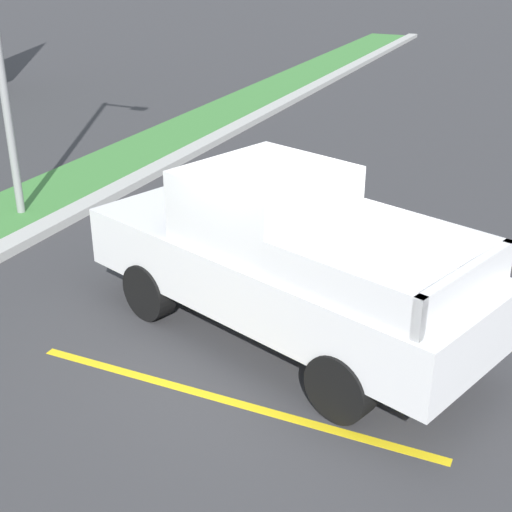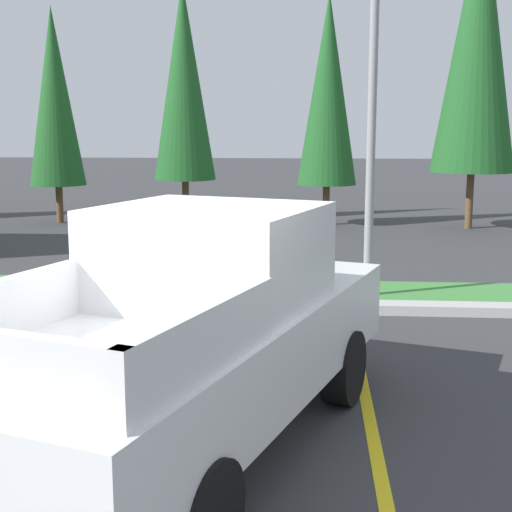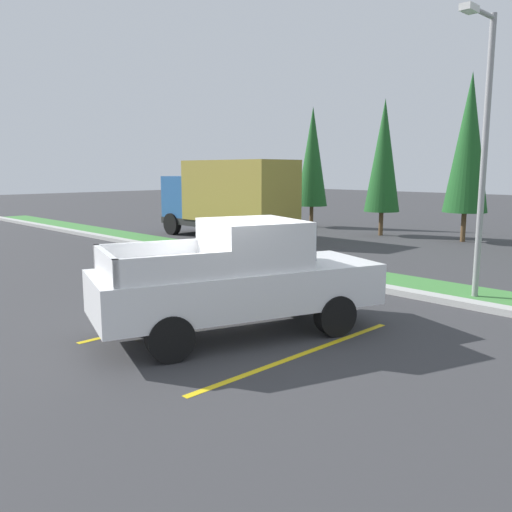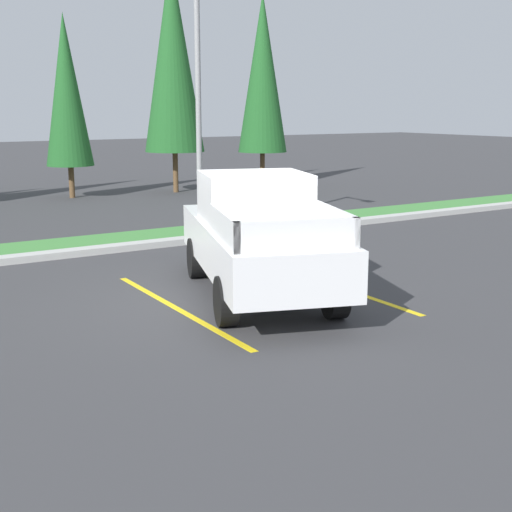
{
  "view_description": "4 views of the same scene",
  "coord_description": "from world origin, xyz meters",
  "px_view_note": "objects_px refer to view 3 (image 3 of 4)",
  "views": [
    {
      "loc": [
        -7.11,
        -2.86,
        4.63
      ],
      "look_at": [
        -0.2,
        0.3,
        1.17
      ],
      "focal_mm": 50.32,
      "sensor_mm": 36.0,
      "label": 1
    },
    {
      "loc": [
        1.1,
        -5.77,
        2.77
      ],
      "look_at": [
        0.44,
        2.52,
        1.28
      ],
      "focal_mm": 50.88,
      "sensor_mm": 36.0,
      "label": 2
    },
    {
      "loc": [
        7.11,
        -6.28,
        3.0
      ],
      "look_at": [
        0.08,
        0.57,
        1.4
      ],
      "focal_mm": 37.18,
      "sensor_mm": 36.0,
      "label": 3
    },
    {
      "loc": [
        -6.03,
        -9.76,
        3.19
      ],
      "look_at": [
        -0.03,
        -0.09,
        0.75
      ],
      "focal_mm": 48.63,
      "sensor_mm": 36.0,
      "label": 4
    }
  ],
  "objects_px": {
    "street_light": "(482,137)",
    "cargo_truck_distant": "(229,196)",
    "cypress_tree_left_inner": "(383,156)",
    "cypress_tree_center": "(469,143)",
    "pickup_truck_main": "(241,278)",
    "cypress_tree_leftmost": "(312,157)"
  },
  "relations": [
    {
      "from": "cargo_truck_distant",
      "to": "cypress_tree_left_inner",
      "type": "distance_m",
      "value": 7.23
    },
    {
      "from": "pickup_truck_main",
      "to": "cypress_tree_center",
      "type": "bearing_deg",
      "value": 100.38
    },
    {
      "from": "cypress_tree_left_inner",
      "to": "cypress_tree_center",
      "type": "relative_size",
      "value": 0.89
    },
    {
      "from": "cypress_tree_left_inner",
      "to": "cargo_truck_distant",
      "type": "bearing_deg",
      "value": -127.22
    },
    {
      "from": "pickup_truck_main",
      "to": "street_light",
      "type": "distance_m",
      "value": 6.48
    },
    {
      "from": "street_light",
      "to": "cypress_tree_leftmost",
      "type": "xyz_separation_m",
      "value": [
        -12.89,
        9.63,
        -0.07
      ]
    },
    {
      "from": "street_light",
      "to": "cypress_tree_center",
      "type": "height_order",
      "value": "cypress_tree_center"
    },
    {
      "from": "cargo_truck_distant",
      "to": "cypress_tree_center",
      "type": "relative_size",
      "value": 0.99
    },
    {
      "from": "cargo_truck_distant",
      "to": "cypress_tree_leftmost",
      "type": "xyz_separation_m",
      "value": [
        -0.36,
        6.12,
        1.8
      ]
    },
    {
      "from": "cypress_tree_leftmost",
      "to": "cypress_tree_center",
      "type": "distance_m",
      "value": 8.24
    },
    {
      "from": "cypress_tree_left_inner",
      "to": "cypress_tree_center",
      "type": "bearing_deg",
      "value": 9.21
    },
    {
      "from": "pickup_truck_main",
      "to": "cypress_tree_leftmost",
      "type": "relative_size",
      "value": 0.89
    },
    {
      "from": "cargo_truck_distant",
      "to": "street_light",
      "type": "distance_m",
      "value": 13.15
    },
    {
      "from": "cargo_truck_distant",
      "to": "cypress_tree_leftmost",
      "type": "height_order",
      "value": "cypress_tree_leftmost"
    },
    {
      "from": "pickup_truck_main",
      "to": "cargo_truck_distant",
      "type": "relative_size",
      "value": 0.81
    },
    {
      "from": "cypress_tree_left_inner",
      "to": "cypress_tree_center",
      "type": "xyz_separation_m",
      "value": [
        3.63,
        0.59,
        0.46
      ]
    },
    {
      "from": "street_light",
      "to": "cargo_truck_distant",
      "type": "bearing_deg",
      "value": 164.33
    },
    {
      "from": "cypress_tree_leftmost",
      "to": "street_light",
      "type": "bearing_deg",
      "value": -36.76
    },
    {
      "from": "cypress_tree_left_inner",
      "to": "pickup_truck_main",
      "type": "bearing_deg",
      "value": -66.38
    },
    {
      "from": "pickup_truck_main",
      "to": "street_light",
      "type": "height_order",
      "value": "street_light"
    },
    {
      "from": "pickup_truck_main",
      "to": "cargo_truck_distant",
      "type": "height_order",
      "value": "cargo_truck_distant"
    },
    {
      "from": "cargo_truck_distant",
      "to": "cypress_tree_leftmost",
      "type": "bearing_deg",
      "value": 93.39
    }
  ]
}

